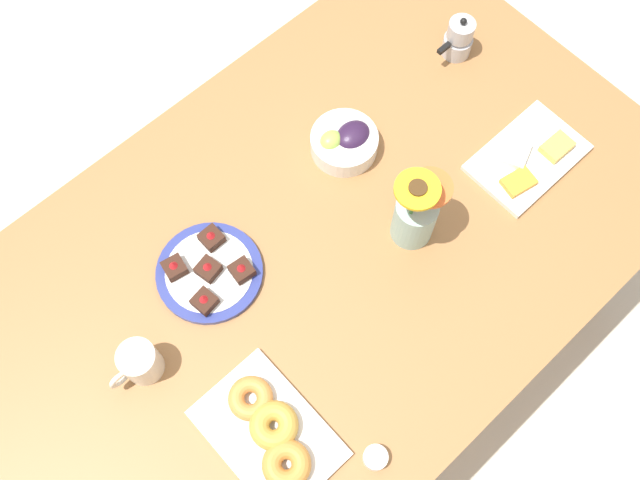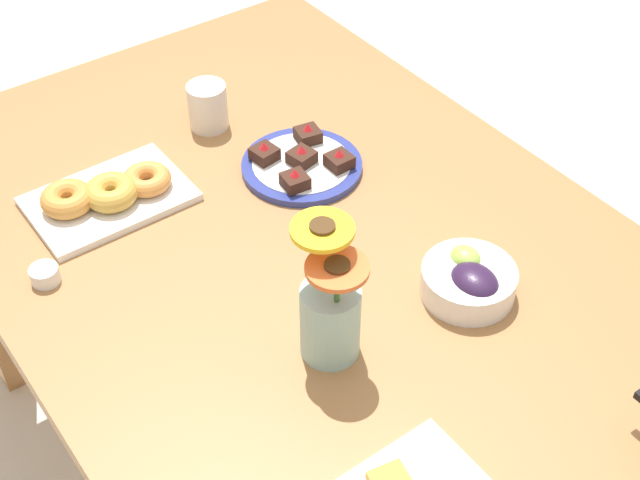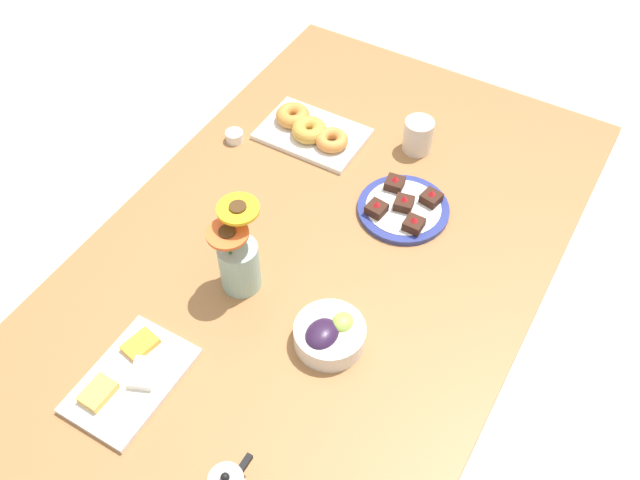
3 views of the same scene
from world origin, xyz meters
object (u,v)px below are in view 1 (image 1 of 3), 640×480
Objects in this scene: flower_vase at (415,216)px; moka_pot at (459,39)px; dessert_plate at (209,272)px; croissant_platter at (270,432)px; coffee_mug at (140,362)px; cheese_platter at (528,158)px; dining_table at (320,261)px; grape_bowl at (345,142)px; jam_cup_honey at (375,458)px.

flower_vase reaches higher than moka_pot.
moka_pot reaches higher than dessert_plate.
croissant_platter is 1.00m from moka_pot.
coffee_mug is 0.43× the size of cheese_platter.
dining_table is 5.71× the size of croissant_platter.
croissant_platter is (0.54, 0.37, -0.01)m from grape_bowl.
grape_bowl reaches higher than dining_table.
croissant_platter is (-0.10, 0.27, -0.03)m from coffee_mug.
moka_pot is at bearing -145.81° from jam_cup_honey.
flower_vase is 0.50m from moka_pot.
dining_table is at bearing 151.97° from dessert_plate.
moka_pot is at bearing -107.22° from cheese_platter.
croissant_platter is 1.23× the size of dessert_plate.
croissant_platter is at bearing 70.05° from dessert_plate.
moka_pot reaches higher than coffee_mug.
cheese_platter is 2.18× the size of moka_pot.
moka_pot reaches higher than jam_cup_honey.
coffee_mug is at bearing 16.90° from dessert_plate.
dining_table is 13.45× the size of moka_pot.
flower_vase is (0.32, -0.06, 0.07)m from cheese_platter.
dining_table is at bearing -119.09° from jam_cup_honey.
coffee_mug reaches higher than dining_table.
moka_pot is (-0.42, -0.26, -0.03)m from flower_vase.
flower_vase reaches higher than dining_table.
cheese_platter is (-0.29, 0.30, -0.02)m from grape_bowl.
coffee_mug is 0.94× the size of moka_pot.
croissant_platter is (0.83, 0.06, 0.01)m from cheese_platter.
dessert_plate is at bearing 3.01° from moka_pot.
dessert_plate is at bearing -28.03° from dining_table.
moka_pot reaches higher than croissant_platter.
moka_pot is (-0.81, -0.04, 0.04)m from dessert_plate.
dining_table is 0.53m from cheese_platter.
croissant_platter is 2.35× the size of moka_pot.
grape_bowl is at bearing -46.90° from cheese_platter.
dessert_plate is at bearing -90.67° from jam_cup_honey.
grape_bowl is (-0.65, -0.10, -0.02)m from coffee_mug.
moka_pot is at bearing -173.87° from coffee_mug.
croissant_platter is at bearing 13.10° from flower_vase.
flower_vase is at bearing 150.20° from dessert_plate.
grape_bowl reaches higher than cheese_platter.
grape_bowl is 0.66m from croissant_platter.
jam_cup_honey is at bearing 116.39° from coffee_mug.
coffee_mug is 0.47× the size of flower_vase.
cheese_platter reaches higher than dining_table.
flower_vase is (-0.51, -0.12, 0.06)m from croissant_platter.
dessert_plate reaches higher than jam_cup_honey.
grape_bowl is at bearing -176.07° from dessert_plate.
dining_table is 6.15× the size of cheese_platter.
grape_bowl reaches higher than dessert_plate.
jam_cup_honey is (-0.22, 0.44, -0.03)m from coffee_mug.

